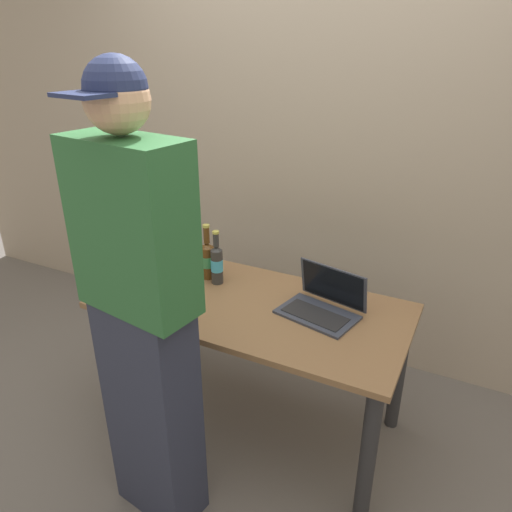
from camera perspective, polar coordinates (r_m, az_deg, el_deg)
ground_plane at (r=2.66m, az=-0.53°, el=-18.94°), size 8.00×8.00×0.00m
desk at (r=2.30m, az=-0.59°, el=-8.19°), size 1.46×0.72×0.71m
laptop at (r=2.17m, az=8.04°, el=-5.64°), size 0.39×0.32×0.20m
beer_bottle_brown at (r=2.38m, az=-4.72°, el=-0.86°), size 0.06×0.06×0.28m
beer_bottle_amber at (r=2.43m, az=-8.23°, el=-0.67°), size 0.06×0.06×0.28m
beer_bottle_green at (r=2.44m, az=-5.84°, el=-0.31°), size 0.07×0.07×0.29m
person_figure at (r=1.76m, az=-13.46°, el=-7.52°), size 0.45×0.31×1.80m
coffee_mug at (r=2.68m, az=-8.77°, el=0.65°), size 0.12×0.08×0.11m
back_wall at (r=2.79m, az=7.83°, el=13.32°), size 6.00×0.10×2.60m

